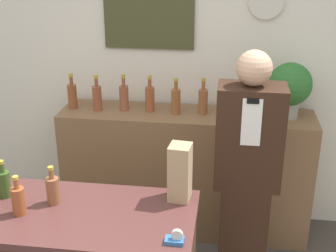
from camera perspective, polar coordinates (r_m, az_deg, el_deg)
The scene contains 17 objects.
back_wall at distance 3.68m, azimuth -0.14°, elevation 8.32°, with size 5.20×0.09×2.70m.
back_shelf at distance 3.72m, azimuth 2.15°, elevation -5.69°, with size 1.92×0.42×1.00m.
shopkeeper at distance 3.05m, azimuth 9.54°, elevation -6.04°, with size 0.41×0.26×1.63m.
potted_plant at distance 3.47m, azimuth 14.66°, elevation 4.71°, with size 0.31×0.31×0.41m.
paper_bag at distance 2.52m, azimuth 1.46°, elevation -5.68°, with size 0.13×0.13×0.32m.
tape_dispenser at distance 2.25m, azimuth 0.90°, elevation -13.57°, with size 0.09×0.06×0.07m.
counter_bottle_2 at distance 2.73m, azimuth -19.37°, elevation -6.58°, with size 0.07×0.07×0.22m.
counter_bottle_3 at distance 2.54m, azimuth -17.79°, elevation -8.56°, with size 0.07×0.07×0.22m.
counter_bottle_4 at distance 2.59m, azimuth -13.87°, elevation -7.52°, with size 0.07×0.07×0.22m.
shelf_bottle_0 at distance 3.65m, azimuth -11.59°, elevation 3.68°, with size 0.07×0.07×0.28m.
shelf_bottle_1 at distance 3.58m, azimuth -8.64°, elevation 3.49°, with size 0.07×0.07×0.28m.
shelf_bottle_2 at distance 3.56m, azimuth -5.39°, elevation 3.55°, with size 0.07×0.07×0.28m.
shelf_bottle_3 at distance 3.52m, azimuth -2.22°, elevation 3.42°, with size 0.07×0.07×0.28m.
shelf_bottle_4 at distance 3.47m, azimuth 0.96°, elevation 3.12°, with size 0.07×0.07×0.28m.
shelf_bottle_5 at distance 3.48m, azimuth 4.29°, elevation 3.13°, with size 0.07×0.07×0.28m.
shelf_bottle_6 at distance 3.46m, azimuth 7.58°, elevation 2.91°, with size 0.07×0.07×0.28m.
shelf_bottle_7 at distance 3.48m, azimuth 10.87°, elevation 2.77°, with size 0.07×0.07×0.28m.
Camera 1 is at (0.49, -1.54, 2.25)m, focal length 50.00 mm.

